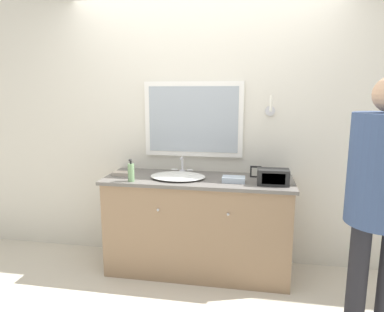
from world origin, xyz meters
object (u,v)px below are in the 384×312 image
at_px(person, 383,184).
at_px(soap_bottle, 131,172).
at_px(sink_basin, 178,176).
at_px(picture_frame, 256,172).
at_px(appliance_box, 273,177).

bearing_deg(person, soap_bottle, 165.94).
bearing_deg(sink_basin, person, -23.81).
distance_m(soap_bottle, person, 1.90).
bearing_deg(picture_frame, appliance_box, -58.65).
bearing_deg(appliance_box, picture_frame, 121.35).
relative_size(soap_bottle, appliance_box, 0.76).
distance_m(soap_bottle, appliance_box, 1.20).
relative_size(soap_bottle, person, 0.11).
bearing_deg(person, sink_basin, 156.19).
bearing_deg(picture_frame, soap_bottle, -162.69).
height_order(sink_basin, person, person).
relative_size(sink_basin, picture_frame, 4.73).
bearing_deg(person, picture_frame, 134.69).
xyz_separation_m(picture_frame, person, (0.78, -0.79, 0.14)).
distance_m(sink_basin, person, 1.61).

